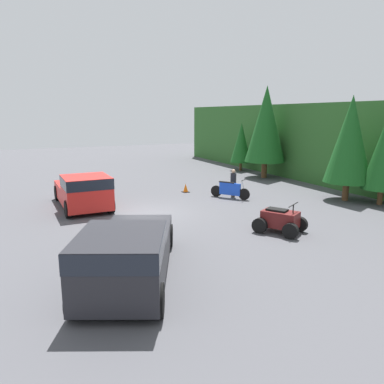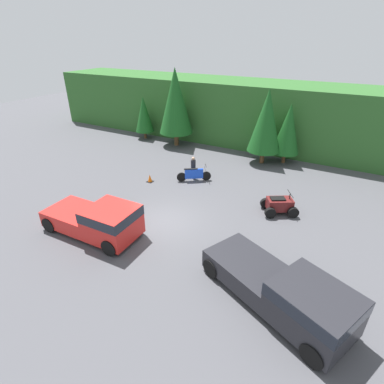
# 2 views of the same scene
# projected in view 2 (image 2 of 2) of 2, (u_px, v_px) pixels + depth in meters

# --- Properties ---
(ground_plane) EXTENTS (80.00, 80.00, 0.00)m
(ground_plane) POSITION_uv_depth(u_px,v_px,m) (165.00, 222.00, 16.75)
(ground_plane) COLOR #4C4C51
(hillside_backdrop) EXTENTS (44.00, 6.00, 5.55)m
(hillside_backdrop) POSITION_uv_depth(u_px,v_px,m) (258.00, 113.00, 27.86)
(hillside_backdrop) COLOR #2D6028
(hillside_backdrop) RESTS_ON ground_plane
(tree_left) EXTENTS (1.80, 1.80, 4.09)m
(tree_left) POSITION_uv_depth(u_px,v_px,m) (144.00, 114.00, 29.14)
(tree_left) COLOR brown
(tree_left) RESTS_ON ground_plane
(tree_mid_left) EXTENTS (3.03, 3.03, 6.89)m
(tree_mid_left) POSITION_uv_depth(u_px,v_px,m) (175.00, 101.00, 26.51)
(tree_mid_left) COLOR brown
(tree_mid_left) RESTS_ON ground_plane
(tree_mid_right) EXTENTS (2.57, 2.57, 5.85)m
(tree_mid_right) POSITION_uv_depth(u_px,v_px,m) (266.00, 121.00, 22.87)
(tree_mid_right) COLOR brown
(tree_mid_right) RESTS_ON ground_plane
(tree_right) EXTENTS (2.10, 2.10, 4.77)m
(tree_right) POSITION_uv_depth(u_px,v_px,m) (288.00, 129.00, 23.22)
(tree_right) COLOR brown
(tree_right) RESTS_ON ground_plane
(pickup_truck_red) EXTENTS (5.25, 2.40, 1.82)m
(pickup_truck_red) POSITION_uv_depth(u_px,v_px,m) (99.00, 219.00, 15.20)
(pickup_truck_red) COLOR red
(pickup_truck_red) RESTS_ON ground_plane
(pickup_truck_second) EXTENTS (6.37, 4.48, 1.82)m
(pickup_truck_second) POSITION_uv_depth(u_px,v_px,m) (288.00, 292.00, 10.89)
(pickup_truck_second) COLOR #232328
(pickup_truck_second) RESTS_ON ground_plane
(dirt_bike) EXTENTS (2.06, 1.48, 1.17)m
(dirt_bike) POSITION_uv_depth(u_px,v_px,m) (194.00, 175.00, 21.21)
(dirt_bike) COLOR black
(dirt_bike) RESTS_ON ground_plane
(quad_atv) EXTENTS (2.34, 2.12, 1.27)m
(quad_atv) POSITION_uv_depth(u_px,v_px,m) (279.00, 205.00, 17.38)
(quad_atv) COLOR black
(quad_atv) RESTS_ON ground_plane
(rider_person) EXTENTS (0.48, 0.48, 1.65)m
(rider_person) POSITION_uv_depth(u_px,v_px,m) (193.00, 167.00, 21.42)
(rider_person) COLOR brown
(rider_person) RESTS_ON ground_plane
(traffic_cone) EXTENTS (0.42, 0.42, 0.55)m
(traffic_cone) POSITION_uv_depth(u_px,v_px,m) (150.00, 178.00, 21.19)
(traffic_cone) COLOR black
(traffic_cone) RESTS_ON ground_plane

